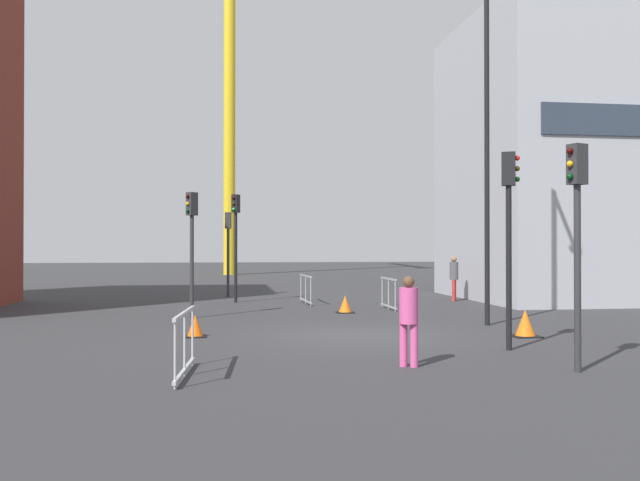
{
  "coord_description": "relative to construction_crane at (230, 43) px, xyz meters",
  "views": [
    {
      "loc": [
        -3.23,
        -16.59,
        2.16
      ],
      "look_at": [
        0.0,
        5.85,
        2.36
      ],
      "focal_mm": 38.85,
      "sensor_mm": 36.0,
      "label": 1
    }
  ],
  "objects": [
    {
      "name": "traffic_cone_by_barrier",
      "position": [
        -1.3,
        -37.51,
        -17.85
      ],
      "size": [
        0.52,
        0.52,
        0.53
      ],
      "color": "black",
      "rests_on": "ground"
    },
    {
      "name": "pedestrian_waiting",
      "position": [
        2.65,
        -42.24,
        -17.14
      ],
      "size": [
        0.34,
        0.34,
        1.63
      ],
      "color": "#D14C8C",
      "rests_on": "ground"
    },
    {
      "name": "streetlamp_tall",
      "position": [
        6.5,
        -36.29,
        -12.67
      ],
      "size": [
        0.94,
        1.65,
        9.45
      ],
      "color": "black",
      "rests_on": "ground"
    },
    {
      "name": "traffic_light_far",
      "position": [
        -0.37,
        -24.21,
        -15.62
      ],
      "size": [
        0.29,
        0.39,
        3.64
      ],
      "color": "#2D2D30",
      "rests_on": "ground"
    },
    {
      "name": "traffic_light_median",
      "position": [
        5.39,
        -43.15,
        -15.45
      ],
      "size": [
        0.39,
        0.32,
        3.93
      ],
      "color": "#2D2D30",
      "rests_on": "ground"
    },
    {
      "name": "traffic_light_crosswalk",
      "position": [
        5.27,
        -40.58,
        -15.32
      ],
      "size": [
        0.39,
        0.34,
        4.13
      ],
      "color": "black",
      "rests_on": "ground"
    },
    {
      "name": "safety_barrier_right_run",
      "position": [
        5.05,
        -30.99,
        -17.53
      ],
      "size": [
        0.08,
        2.0,
        1.08
      ],
      "color": "#9EA0A5",
      "rests_on": "ground"
    },
    {
      "name": "safety_barrier_left_run",
      "position": [
        -1.29,
        -42.56,
        -17.53
      ],
      "size": [
        0.26,
        2.33,
        1.08
      ],
      "color": "#B2B5BA",
      "rests_on": "ground"
    },
    {
      "name": "safety_barrier_rear",
      "position": [
        2.5,
        -28.23,
        -17.53
      ],
      "size": [
        0.16,
        2.57,
        1.08
      ],
      "color": "#9EA0A5",
      "rests_on": "ground"
    },
    {
      "name": "traffic_light_verge",
      "position": [
        -0.12,
        -27.32,
        -15.29
      ],
      "size": [
        0.35,
        0.39,
        4.18
      ],
      "color": "black",
      "rests_on": "ground"
    },
    {
      "name": "traffic_cone_on_verge",
      "position": [
        6.54,
        -38.59,
        -17.79
      ],
      "size": [
        0.64,
        0.64,
        0.65
      ],
      "color": "black",
      "rests_on": "ground"
    },
    {
      "name": "pedestrian_walking",
      "position": [
        8.52,
        -27.78,
        -17.05
      ],
      "size": [
        0.34,
        0.34,
        1.78
      ],
      "color": "red",
      "rests_on": "ground"
    },
    {
      "name": "construction_crane",
      "position": [
        0.0,
        0.0,
        0.0
      ],
      "size": [
        2.22,
        19.83,
        27.5
      ],
      "color": "yellow",
      "rests_on": "ground"
    },
    {
      "name": "office_block",
      "position": [
        14.63,
        -27.33,
        -12.32
      ],
      "size": [
        10.62,
        9.35,
        11.54
      ],
      "color": "#A8AAB2",
      "rests_on": "ground"
    },
    {
      "name": "ground",
      "position": [
        2.53,
        -37.71,
        -18.09
      ],
      "size": [
        160.0,
        160.0,
        0.0
      ],
      "primitive_type": "plane",
      "color": "#333335"
    },
    {
      "name": "traffic_light_corner",
      "position": [
        -1.56,
        -33.06,
        -15.52
      ],
      "size": [
        0.37,
        0.37,
        3.81
      ],
      "color": "#2D2D30",
      "rests_on": "ground"
    },
    {
      "name": "traffic_cone_orange",
      "position": [
        3.33,
        -32.08,
        -17.83
      ],
      "size": [
        0.56,
        0.56,
        0.57
      ],
      "color": "black",
      "rests_on": "ground"
    }
  ]
}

